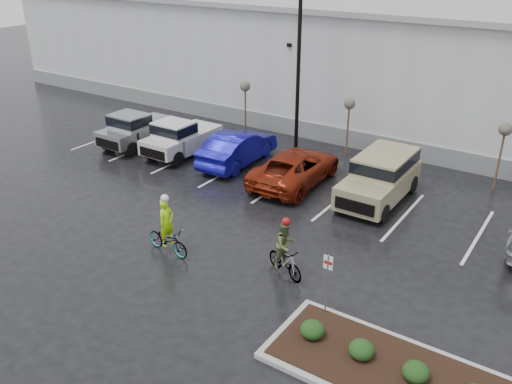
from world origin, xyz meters
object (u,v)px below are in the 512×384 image
Objects in this scene: pickup_silver at (142,127)px; lamppost at (299,46)px; fire_lane_sign at (327,278)px; car_red at (295,167)px; sapling_mid at (349,107)px; cyclist_hivis at (168,235)px; suv_tan at (379,179)px; pickup_white at (186,135)px; sapling_west at (245,89)px; cyclist_olive at (285,255)px; car_blue at (238,148)px; sapling_east at (505,133)px.

lamppost is at bearing 23.99° from pickup_silver.
fire_lane_sign reaches higher than car_red.
cyclist_hivis is (-1.24, -12.59, -2.00)m from sapling_mid.
car_red is 2.40× the size of cyclist_hivis.
sapling_mid is at bearing 129.68° from suv_tan.
sapling_west is at bearing 77.23° from pickup_white.
lamppost is 12.86m from cyclist_olive.
fire_lane_sign is 15.37m from pickup_white.
car_red is (6.93, -0.25, -0.20)m from pickup_white.
car_blue is 1.02× the size of suv_tan.
fire_lane_sign reaches higher than pickup_white.
pickup_silver reaches higher than car_red.
sapling_west and sapling_east have the same top height.
car_blue is 3.71m from car_red.
car_red is at bearing -0.62° from cyclist_hivis.
sapling_mid is 5.70m from suv_tan.
sapling_west is 0.62× the size of car_blue.
lamppost is 8.22m from suv_tan.
lamppost is 5.07m from sapling_west.
pickup_white is at bearing -146.84° from lamppost.
lamppost is 2.88× the size of sapling_mid.
cyclist_hivis is (5.26, -12.59, -2.00)m from sapling_west.
pickup_silver is at bearing -156.53° from sapling_mid.
fire_lane_sign is at bearing 133.89° from car_blue.
pickup_white is (-14.96, -4.24, -1.75)m from sapling_east.
car_red is 8.13m from cyclist_hivis.
pickup_silver is (-15.72, 8.28, -0.43)m from fire_lane_sign.
pickup_white is 1.00× the size of car_blue.
fire_lane_sign is 12.98m from car_blue.
fire_lane_sign is at bearing 123.06° from car_red.
car_red is (1.97, -3.50, -4.90)m from lamppost.
lamppost reaches higher than pickup_silver.
cyclist_olive is at bearing -74.93° from sapling_mid.
car_blue is 2.21× the size of cyclist_hivis.
cyclist_olive reaches higher than pickup_silver.
fire_lane_sign is at bearing -56.54° from lamppost.
pickup_silver reaches higher than car_blue.
cyclist_hivis is (-4.71, -8.40, -0.30)m from suv_tan.
cyclist_olive is (-0.38, -7.31, -0.22)m from suv_tan.
sapling_east is 15.46m from cyclist_hivis.
car_red is at bearing -37.00° from sapling_west.
pickup_silver is (-17.92, -4.52, -1.75)m from sapling_east.
lamppost is 3.92× the size of cyclist_hivis.
car_blue is at bearing 137.15° from fire_lane_sign.
suv_tan is (3.48, -4.19, -1.70)m from sapling_mid.
car_red is at bearing -96.77° from sapling_mid.
fire_lane_sign is at bearing -33.85° from pickup_white.
sapling_mid is at bearing 23.47° from pickup_silver.
pickup_silver is 15.21m from cyclist_olive.
sapling_mid is 0.62× the size of pickup_white.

